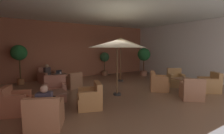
% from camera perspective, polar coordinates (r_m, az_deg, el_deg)
% --- Properties ---
extents(ground_plane, '(10.79, 8.82, 0.02)m').
position_cam_1_polar(ground_plane, '(7.82, 1.76, -7.96)').
color(ground_plane, brown).
extents(wall_back_brick, '(10.79, 0.08, 3.57)m').
position_cam_1_polar(wall_back_brick, '(11.45, -10.69, 5.61)').
color(wall_back_brick, '#A76044').
rests_on(wall_back_brick, ground_plane).
extents(wall_right_plain, '(0.08, 8.82, 3.57)m').
position_cam_1_polar(wall_right_plain, '(11.48, 24.55, 5.13)').
color(wall_right_plain, silver).
rests_on(wall_right_plain, ground_plane).
extents(ceiling_slab, '(10.79, 8.82, 0.06)m').
position_cam_1_polar(ceiling_slab, '(7.75, 1.85, 18.82)').
color(ceiling_slab, silver).
rests_on(ceiling_slab, wall_back_brick).
extents(cafe_table_front_left, '(0.74, 0.74, 0.61)m').
position_cam_1_polar(cafe_table_front_left, '(9.19, -17.79, -2.96)').
color(cafe_table_front_left, black).
rests_on(cafe_table_front_left, ground_plane).
extents(armchair_front_left_north, '(0.97, 0.97, 0.77)m').
position_cam_1_polar(armchair_front_left_north, '(8.41, -13.60, -4.98)').
color(armchair_front_left_north, '#A36C4B').
rests_on(armchair_front_left_north, ground_plane).
extents(armchair_front_left_east, '(1.01, 1.03, 0.88)m').
position_cam_1_polar(armchair_front_left_east, '(10.05, -21.63, -3.26)').
color(armchair_front_left_east, '#A96952').
rests_on(armchair_front_left_east, ground_plane).
extents(cafe_table_front_right, '(0.68, 0.68, 0.61)m').
position_cam_1_polar(cafe_table_front_right, '(5.47, -19.32, -9.47)').
color(cafe_table_front_right, black).
rests_on(cafe_table_front_right, ground_plane).
extents(armchair_front_right_north, '(1.04, 1.00, 0.82)m').
position_cam_1_polar(armchair_front_right_north, '(4.50, -22.23, -15.32)').
color(armchair_front_right_north, '#AA6B49').
rests_on(armchair_front_right_north, ground_plane).
extents(armchair_front_right_east, '(0.97, 0.99, 0.83)m').
position_cam_1_polar(armchair_front_right_east, '(5.52, -7.45, -10.80)').
color(armchair_front_right_east, '#B77A45').
rests_on(armchair_front_right_east, ground_plane).
extents(armchair_front_right_south, '(0.95, 0.91, 0.92)m').
position_cam_1_polar(armchair_front_right_south, '(6.59, -19.01, -8.06)').
color(armchair_front_right_south, '#AB6953').
rests_on(armchair_front_right_south, ground_plane).
extents(armchair_front_right_west, '(0.98, 0.95, 0.82)m').
position_cam_1_polar(armchair_front_right_west, '(5.77, -30.45, -10.86)').
color(armchair_front_right_west, '#B26749').
rests_on(armchair_front_right_west, ground_plane).
extents(cafe_table_mid_center, '(0.82, 0.82, 0.61)m').
position_cam_1_polar(cafe_table_mid_center, '(8.03, 23.72, -4.41)').
color(cafe_table_mid_center, black).
rests_on(cafe_table_mid_center, ground_plane).
extents(armchair_mid_center_north, '(1.06, 1.05, 0.89)m').
position_cam_1_polar(armchair_mid_center_north, '(7.87, 15.74, -5.57)').
color(armchair_mid_center_north, '#B07042').
rests_on(armchair_mid_center_north, ground_plane).
extents(armchair_mid_center_east, '(1.06, 1.06, 0.85)m').
position_cam_1_polar(armchair_mid_center_east, '(7.02, 25.88, -7.60)').
color(armchair_mid_center_east, '#A56B4C').
rests_on(armchair_mid_center_east, ground_plane).
extents(armchair_mid_center_south, '(1.06, 1.04, 0.89)m').
position_cam_1_polar(armchair_mid_center_south, '(8.52, 30.73, -5.35)').
color(armchair_mid_center_south, '#AC7744').
rests_on(armchair_mid_center_south, ground_plane).
extents(armchair_mid_center_west, '(1.01, 1.03, 0.90)m').
position_cam_1_polar(armchair_mid_center_west, '(9.09, 21.09, -4.15)').
color(armchair_mid_center_west, '#A37443').
rests_on(armchair_mid_center_west, ground_plane).
extents(patio_umbrella_tall_red, '(2.37, 2.37, 2.54)m').
position_cam_1_polar(patio_umbrella_tall_red, '(9.63, 3.06, 8.63)').
color(patio_umbrella_tall_red, '#2D2D2D').
rests_on(patio_umbrella_tall_red, ground_plane).
extents(patio_umbrella_center_beige, '(2.36, 2.36, 2.29)m').
position_cam_1_polar(patio_umbrella_center_beige, '(6.72, 1.82, 7.96)').
color(patio_umbrella_center_beige, '#2D2D2D').
rests_on(patio_umbrella_center_beige, ground_plane).
extents(potted_tree_left_corner, '(0.88, 0.88, 1.95)m').
position_cam_1_polar(potted_tree_left_corner, '(11.70, 10.98, 3.59)').
color(potted_tree_left_corner, '#A1674D').
rests_on(potted_tree_left_corner, ground_plane).
extents(potted_tree_mid_left, '(0.82, 0.82, 2.12)m').
position_cam_1_polar(potted_tree_mid_left, '(10.02, -29.51, 3.75)').
color(potted_tree_mid_left, '#AA6D42').
rests_on(potted_tree_mid_left, ground_plane).
extents(potted_tree_mid_right, '(0.67, 0.67, 1.65)m').
position_cam_1_polar(potted_tree_mid_right, '(11.82, -2.59, 2.44)').
color(potted_tree_mid_right, '#A26848').
rests_on(potted_tree_mid_right, ground_plane).
extents(patron_blue_shirt, '(0.42, 0.36, 0.61)m').
position_cam_1_polar(patron_blue_shirt, '(4.41, -22.34, -10.23)').
color(patron_blue_shirt, '#3C3442').
rests_on(patron_blue_shirt, ground_plane).
extents(patron_by_window, '(0.39, 0.33, 0.63)m').
position_cam_1_polar(patron_by_window, '(9.95, -21.56, -1.05)').
color(patron_by_window, '#3C3435').
rests_on(patron_by_window, ground_plane).
extents(iced_drink_cup, '(0.08, 0.08, 0.11)m').
position_cam_1_polar(iced_drink_cup, '(9.07, -17.43, -1.92)').
color(iced_drink_cup, silver).
rests_on(iced_drink_cup, cafe_table_front_left).
extents(open_laptop, '(0.35, 0.28, 0.20)m').
position_cam_1_polar(open_laptop, '(9.13, -18.08, -1.91)').
color(open_laptop, '#9EA0A5').
rests_on(open_laptop, cafe_table_front_left).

